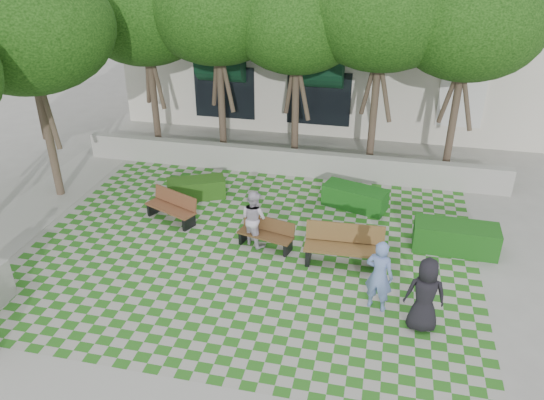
% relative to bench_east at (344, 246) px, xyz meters
% --- Properties ---
extents(ground, '(90.00, 90.00, 0.00)m').
position_rel_bench_east_xyz_m(ground, '(-2.52, -1.02, -0.52)').
color(ground, gray).
rests_on(ground, ground).
extents(lawn, '(12.00, 12.00, 0.00)m').
position_rel_bench_east_xyz_m(lawn, '(-2.52, -0.02, -0.51)').
color(lawn, '#2B721E').
rests_on(lawn, ground).
extents(sidewalk_west, '(2.00, 12.00, 0.01)m').
position_rel_bench_east_xyz_m(sidewalk_west, '(-9.72, -0.02, -0.51)').
color(sidewalk_west, '#9E9B93').
rests_on(sidewalk_west, ground).
extents(retaining_wall, '(15.00, 0.36, 0.90)m').
position_rel_bench_east_xyz_m(retaining_wall, '(-2.52, 5.18, -0.07)').
color(retaining_wall, '#9E9B93').
rests_on(retaining_wall, ground).
extents(bench_east, '(2.06, 0.76, 1.07)m').
position_rel_bench_east_xyz_m(bench_east, '(0.00, 0.00, 0.00)').
color(bench_east, brown).
rests_on(bench_east, ground).
extents(bench_mid, '(1.62, 0.87, 0.81)m').
position_rel_bench_east_xyz_m(bench_mid, '(-2.15, 0.36, -0.13)').
color(bench_mid, '#4F331B').
rests_on(bench_mid, ground).
extents(bench_west, '(1.76, 1.19, 0.88)m').
position_rel_bench_east_xyz_m(bench_west, '(-5.23, 1.16, -0.09)').
color(bench_west, brown).
rests_on(bench_west, ground).
extents(hedge_east, '(2.24, 0.94, 0.78)m').
position_rel_bench_east_xyz_m(hedge_east, '(2.89, 1.31, -0.13)').
color(hedge_east, '#154A13').
rests_on(hedge_east, ground).
extents(hedge_midright, '(2.10, 1.31, 0.68)m').
position_rel_bench_east_xyz_m(hedge_midright, '(0.03, 3.17, -0.17)').
color(hedge_midright, '#154F16').
rests_on(hedge_midright, ground).
extents(hedge_midleft, '(1.97, 1.43, 0.64)m').
position_rel_bench_east_xyz_m(hedge_midleft, '(-5.04, 2.73, -0.19)').
color(hedge_midleft, '#204813').
rests_on(hedge_midleft, ground).
extents(person_blue, '(0.76, 0.61, 1.80)m').
position_rel_bench_east_xyz_m(person_blue, '(0.93, -1.65, 0.38)').
color(person_blue, '#6C85C4').
rests_on(person_blue, ground).
extents(person_dark, '(0.89, 0.60, 1.77)m').
position_rel_bench_east_xyz_m(person_dark, '(1.93, -2.12, 0.37)').
color(person_dark, black).
rests_on(person_dark, ground).
extents(person_white, '(0.99, 0.93, 1.62)m').
position_rel_bench_east_xyz_m(person_white, '(-2.52, 0.43, 0.29)').
color(person_white, silver).
rests_on(person_white, ground).
extents(tree_row, '(17.70, 13.40, 7.41)m').
position_rel_bench_east_xyz_m(tree_row, '(-4.38, 4.93, 4.66)').
color(tree_row, '#47382B').
rests_on(tree_row, ground).
extents(building, '(18.00, 8.92, 5.15)m').
position_rel_bench_east_xyz_m(building, '(-1.59, 13.06, 2.00)').
color(building, beige).
rests_on(building, ground).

